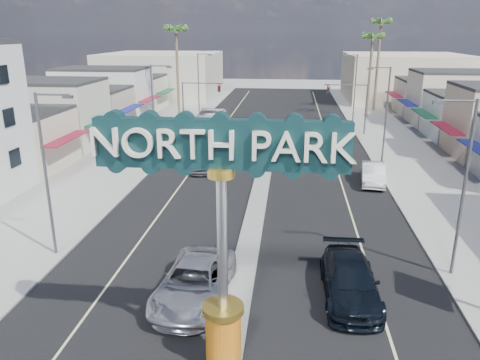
% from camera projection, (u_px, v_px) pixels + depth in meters
% --- Properties ---
extents(ground, '(160.00, 160.00, 0.00)m').
position_uv_depth(ground, '(266.00, 164.00, 43.96)').
color(ground, gray).
rests_on(ground, ground).
extents(road, '(20.00, 120.00, 0.01)m').
position_uv_depth(road, '(266.00, 164.00, 43.95)').
color(road, black).
rests_on(road, ground).
extents(median_island, '(1.30, 30.00, 0.16)m').
position_uv_depth(median_island, '(251.00, 233.00, 28.78)').
color(median_island, gray).
rests_on(median_island, ground).
extents(sidewalk_left, '(8.00, 120.00, 0.12)m').
position_uv_depth(sidewalk_left, '(122.00, 159.00, 45.38)').
color(sidewalk_left, gray).
rests_on(sidewalk_left, ground).
extents(sidewalk_right, '(8.00, 120.00, 0.12)m').
position_uv_depth(sidewalk_right, '(420.00, 168.00, 42.49)').
color(sidewalk_right, gray).
rests_on(sidewalk_right, ground).
extents(storefront_row_left, '(12.00, 42.00, 6.00)m').
position_uv_depth(storefront_row_left, '(78.00, 106.00, 57.82)').
color(storefront_row_left, beige).
rests_on(storefront_row_left, ground).
extents(backdrop_far_left, '(20.00, 20.00, 8.00)m').
position_uv_depth(backdrop_far_left, '(162.00, 75.00, 87.60)').
color(backdrop_far_left, '#B7B29E').
rests_on(backdrop_far_left, ground).
extents(backdrop_far_right, '(20.00, 20.00, 8.00)m').
position_uv_depth(backdrop_far_right, '(404.00, 77.00, 83.06)').
color(backdrop_far_right, beige).
rests_on(backdrop_far_right, ground).
extents(gateway_sign, '(8.20, 1.50, 9.15)m').
position_uv_depth(gateway_sign, '(222.00, 220.00, 15.62)').
color(gateway_sign, '#D26410').
rests_on(gateway_sign, median_island).
extents(traffic_signal_left, '(5.09, 0.45, 6.00)m').
position_uv_depth(traffic_signal_left, '(197.00, 97.00, 56.85)').
color(traffic_signal_left, '#47474C').
rests_on(traffic_signal_left, ground).
extents(traffic_signal_right, '(5.09, 0.45, 6.00)m').
position_uv_depth(traffic_signal_right, '(351.00, 99.00, 54.95)').
color(traffic_signal_right, '#47474C').
rests_on(traffic_signal_right, ground).
extents(streetlight_l_near, '(2.03, 0.22, 9.00)m').
position_uv_depth(streetlight_l_near, '(48.00, 168.00, 24.55)').
color(streetlight_l_near, '#47474C').
rests_on(streetlight_l_near, ground).
extents(streetlight_l_mid, '(2.03, 0.22, 9.00)m').
position_uv_depth(streetlight_l_mid, '(155.00, 108.00, 43.49)').
color(streetlight_l_mid, '#47474C').
rests_on(streetlight_l_mid, ground).
extents(streetlight_l_far, '(2.03, 0.22, 9.00)m').
position_uv_depth(streetlight_l_far, '(200.00, 83.00, 64.31)').
color(streetlight_l_far, '#47474C').
rests_on(streetlight_l_far, ground).
extents(streetlight_r_near, '(2.03, 0.22, 9.00)m').
position_uv_depth(streetlight_r_near, '(462.00, 181.00, 22.40)').
color(streetlight_r_near, '#47474C').
rests_on(streetlight_r_near, ground).
extents(streetlight_r_mid, '(2.03, 0.22, 9.00)m').
position_uv_depth(streetlight_r_mid, '(385.00, 112.00, 41.33)').
color(streetlight_r_mid, '#47474C').
rests_on(streetlight_r_mid, ground).
extents(streetlight_r_far, '(2.03, 0.22, 9.00)m').
position_uv_depth(streetlight_r_far, '(354.00, 85.00, 62.16)').
color(streetlight_r_far, '#47474C').
rests_on(streetlight_r_far, ground).
extents(palm_left_far, '(2.60, 2.60, 13.10)m').
position_uv_depth(palm_left_far, '(176.00, 34.00, 60.72)').
color(palm_left_far, brown).
rests_on(palm_left_far, ground).
extents(palm_right_mid, '(2.60, 2.60, 12.10)m').
position_uv_depth(palm_right_mid, '(372.00, 41.00, 63.99)').
color(palm_right_mid, brown).
rests_on(palm_right_mid, ground).
extents(palm_right_far, '(2.60, 2.60, 14.10)m').
position_uv_depth(palm_right_far, '(381.00, 27.00, 68.92)').
color(palm_right_far, brown).
rests_on(palm_right_far, ground).
extents(suv_left, '(3.41, 6.61, 1.78)m').
position_uv_depth(suv_left, '(194.00, 282.00, 21.54)').
color(suv_left, '#BDBCC2').
rests_on(suv_left, ground).
extents(suv_right, '(2.59, 6.12, 1.76)m').
position_uv_depth(suv_right, '(350.00, 281.00, 21.69)').
color(suv_right, black).
rests_on(suv_right, ground).
extents(car_parked_left, '(2.03, 4.25, 1.40)m').
position_uv_depth(car_parked_left, '(201.00, 164.00, 41.35)').
color(car_parked_left, '#5C5C60').
rests_on(car_parked_left, ground).
extents(car_parked_right, '(2.31, 5.23, 1.67)m').
position_uv_depth(car_parked_right, '(373.00, 174.00, 38.05)').
color(car_parked_right, silver).
rests_on(car_parked_right, ground).
extents(city_bus, '(3.95, 13.05, 3.58)m').
position_uv_depth(city_bus, '(208.00, 133.00, 48.72)').
color(city_bus, white).
rests_on(city_bus, ground).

